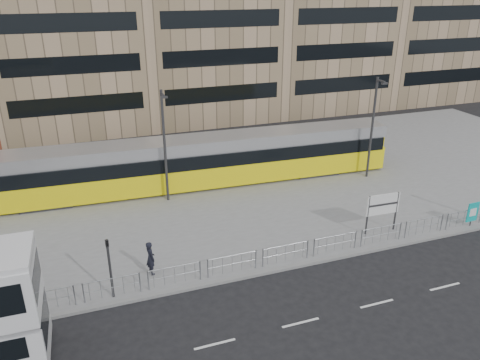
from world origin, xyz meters
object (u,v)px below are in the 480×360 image
object	(u,v)px
ad_panel	(473,212)
lamp_post_west	(165,142)
traffic_light_west	(109,261)
tram	(189,163)
pedestrian	(150,258)
lamp_post_east	(373,124)
station_sign	(383,206)

from	to	relation	value
ad_panel	lamp_post_west	xyz separation A→B (m)	(-16.82, 9.91, 3.28)
traffic_light_west	lamp_post_west	distance (m)	11.03
tram	ad_panel	size ratio (longest dim) A/B	19.72
pedestrian	tram	bearing A→B (deg)	-38.21
lamp_post_east	tram	bearing A→B (deg)	167.70
ad_panel	pedestrian	bearing A→B (deg)	173.27
station_sign	pedestrian	distance (m)	13.73
ad_panel	station_sign	bearing A→B (deg)	165.36
lamp_post_west	tram	bearing A→B (deg)	43.53
lamp_post_east	pedestrian	bearing A→B (deg)	-157.47
tram	ad_panel	world-z (taller)	tram
station_sign	traffic_light_west	distance (m)	15.80
station_sign	lamp_post_west	bearing A→B (deg)	144.26
pedestrian	lamp_post_west	distance (m)	9.40
tram	lamp_post_west	xyz separation A→B (m)	(-2.03, -1.93, 2.38)
pedestrian	lamp_post_east	world-z (taller)	lamp_post_east
traffic_light_west	lamp_post_west	size ratio (longest dim) A/B	0.41
pedestrian	lamp_post_west	size ratio (longest dim) A/B	0.24
tram	lamp_post_west	bearing A→B (deg)	-133.91
tram	station_sign	size ratio (longest dim) A/B	12.47
tram	pedestrian	distance (m)	11.37
station_sign	ad_panel	size ratio (longest dim) A/B	1.58
ad_panel	lamp_post_east	xyz separation A→B (m)	(-1.47, 8.93, 3.28)
station_sign	lamp_post_east	bearing A→B (deg)	63.30
pedestrian	lamp_post_east	xyz separation A→B (m)	(17.95, 7.44, 3.28)
tram	traffic_light_west	bearing A→B (deg)	-117.19
station_sign	pedestrian	size ratio (longest dim) A/B	1.35
pedestrian	traffic_light_west	distance (m)	2.67
ad_panel	traffic_light_west	world-z (taller)	traffic_light_west
ad_panel	pedestrian	distance (m)	19.48
traffic_light_west	lamp_post_west	world-z (taller)	lamp_post_west
pedestrian	lamp_post_east	distance (m)	19.71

